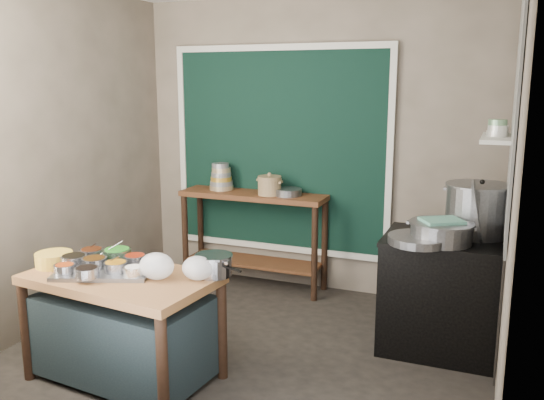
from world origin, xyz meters
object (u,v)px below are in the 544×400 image
at_px(utensil_cup, 222,186).
at_px(ceramic_crock, 269,187).
at_px(prep_table, 124,327).
at_px(saucepan, 214,265).
at_px(back_counter, 254,240).
at_px(stock_pot, 478,210).
at_px(stove_block, 444,296).
at_px(condiment_tray, 106,270).
at_px(yellow_basin, 54,259).
at_px(steamer, 441,232).

distance_m(utensil_cup, ceramic_crock, 0.53).
bearing_deg(prep_table, saucepan, 27.33).
height_order(back_counter, utensil_cup, utensil_cup).
bearing_deg(stock_pot, back_counter, 164.88).
xyz_separation_m(stove_block, saucepan, (-1.40, -1.06, 0.40)).
bearing_deg(ceramic_crock, prep_table, -97.52).
height_order(stove_block, stock_pot, stock_pot).
relative_size(stove_block, condiment_tray, 1.43).
bearing_deg(back_counter, condiment_tray, -95.97).
height_order(prep_table, yellow_basin, yellow_basin).
height_order(back_counter, ceramic_crock, ceramic_crock).
relative_size(back_counter, saucepan, 5.56).
height_order(prep_table, back_counter, back_counter).
height_order(saucepan, steamer, steamer).
distance_m(condiment_tray, ceramic_crock, 2.02).
xyz_separation_m(yellow_basin, saucepan, (1.12, 0.25, 0.02)).
relative_size(prep_table, utensil_cup, 8.94).
relative_size(back_counter, stove_block, 1.61).
distance_m(stove_block, stock_pot, 0.70).
xyz_separation_m(yellow_basin, utensil_cup, (0.28, 2.04, 0.19)).
bearing_deg(ceramic_crock, utensil_cup, 175.95).
distance_m(yellow_basin, stock_pot, 3.09).
xyz_separation_m(back_counter, stove_block, (1.90, -0.73, -0.05)).
bearing_deg(condiment_tray, utensil_cup, 93.81).
xyz_separation_m(back_counter, saucepan, (0.50, -1.79, 0.35)).
bearing_deg(utensil_cup, back_counter, 0.24).
height_order(yellow_basin, saucepan, saucepan).
height_order(back_counter, stove_block, back_counter).
bearing_deg(ceramic_crock, stock_pot, -15.44).
bearing_deg(stove_block, steamer, -103.89).
xyz_separation_m(yellow_basin, steamer, (2.48, 1.16, 0.16)).
bearing_deg(yellow_basin, ceramic_crock, 68.07).
relative_size(utensil_cup, stock_pot, 0.28).
bearing_deg(stove_block, yellow_basin, -152.52).
bearing_deg(steamer, utensil_cup, 158.19).
bearing_deg(saucepan, yellow_basin, -146.17).
relative_size(stock_pot, steamer, 1.07).
distance_m(yellow_basin, saucepan, 1.15).
bearing_deg(utensil_cup, prep_table, -82.45).
height_order(back_counter, condiment_tray, back_counter).
distance_m(saucepan, stock_pot, 2.02).
xyz_separation_m(stove_block, utensil_cup, (-2.24, 0.73, 0.57)).
xyz_separation_m(prep_table, saucepan, (0.58, 0.23, 0.45)).
xyz_separation_m(back_counter, utensil_cup, (-0.34, -0.00, 0.52)).
relative_size(prep_table, stock_pot, 2.51).
bearing_deg(stock_pot, stove_block, -138.12).
bearing_deg(prep_table, condiment_tray, 178.26).
height_order(saucepan, ceramic_crock, ceramic_crock).
bearing_deg(stove_block, utensil_cup, 162.00).
distance_m(prep_table, yellow_basin, 0.69).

